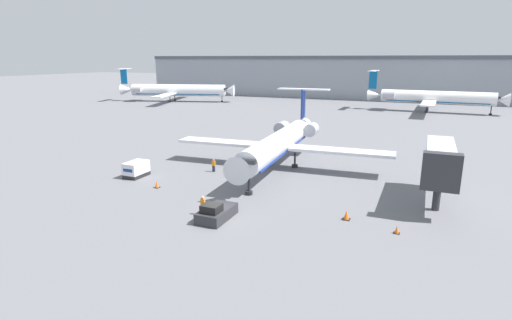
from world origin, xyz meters
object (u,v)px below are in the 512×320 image
(airplane_parked_far_left, at_px, (176,90))
(traffic_cone_left, at_px, (157,185))
(traffic_cone_mid, at_px, (397,230))
(traffic_cone_right, at_px, (346,215))
(luggage_cart, at_px, (136,169))
(pushback_tug, at_px, (216,213))
(airplane_parked_far_right, at_px, (432,97))
(airplane_main, at_px, (280,142))
(worker_near_tug, at_px, (203,205))
(worker_by_wing, at_px, (214,165))
(jet_bridge, at_px, (440,160))

(airplane_parked_far_left, bearing_deg, traffic_cone_left, -57.18)
(traffic_cone_mid, bearing_deg, traffic_cone_right, 163.38)
(luggage_cart, relative_size, traffic_cone_left, 4.07)
(pushback_tug, xyz_separation_m, airplane_parked_far_right, (17.65, 88.08, 3.37))
(airplane_main, xyz_separation_m, airplane_parked_far_left, (-60.59, 65.24, 0.26))
(worker_near_tug, bearing_deg, worker_by_wing, 115.19)
(worker_by_wing, distance_m, traffic_cone_left, 8.71)
(worker_near_tug, height_order, jet_bridge, jet_bridge)
(traffic_cone_mid, bearing_deg, airplane_main, 135.64)
(airplane_parked_far_left, bearing_deg, traffic_cone_right, -47.79)
(traffic_cone_right, height_order, airplane_parked_far_right, airplane_parked_far_right)
(traffic_cone_left, bearing_deg, airplane_parked_far_right, 71.21)
(pushback_tug, height_order, luggage_cart, luggage_cart)
(traffic_cone_mid, bearing_deg, pushback_tug, -168.20)
(traffic_cone_mid, bearing_deg, worker_by_wing, 155.75)
(airplane_main, height_order, luggage_cart, airplane_main)
(worker_by_wing, bearing_deg, traffic_cone_mid, -24.25)
(traffic_cone_right, relative_size, airplane_parked_far_right, 0.02)
(airplane_main, xyz_separation_m, worker_by_wing, (-7.10, -5.22, -2.62))
(worker_by_wing, bearing_deg, airplane_main, 36.31)
(worker_near_tug, bearing_deg, pushback_tug, -13.75)
(worker_by_wing, bearing_deg, worker_near_tug, -64.81)
(airplane_main, height_order, traffic_cone_left, airplane_main)
(airplane_parked_far_right, bearing_deg, traffic_cone_left, -108.79)
(pushback_tug, height_order, traffic_cone_right, pushback_tug)
(airplane_main, relative_size, traffic_cone_right, 34.80)
(airplane_main, height_order, airplane_parked_far_left, airplane_parked_far_left)
(airplane_main, xyz_separation_m, jet_bridge, (18.96, -6.46, 0.96))
(airplane_main, xyz_separation_m, pushback_tug, (0.71, -18.80, -2.87))
(worker_near_tug, bearing_deg, airplane_parked_far_left, 125.51)
(worker_near_tug, xyz_separation_m, airplane_parked_far_right, (19.26, 87.68, 3.02))
(traffic_cone_left, bearing_deg, airplane_main, 54.00)
(worker_by_wing, bearing_deg, airplane_parked_far_left, 127.20)
(worker_near_tug, relative_size, airplane_parked_far_right, 0.05)
(worker_near_tug, xyz_separation_m, traffic_cone_left, (-8.90, 4.92, -0.61))
(traffic_cone_right, bearing_deg, jet_bridge, 46.53)
(airplane_parked_far_right, bearing_deg, airplane_parked_far_left, -177.07)
(traffic_cone_left, height_order, traffic_cone_right, traffic_cone_right)
(airplane_parked_far_left, relative_size, jet_bridge, 3.41)
(airplane_main, bearing_deg, traffic_cone_right, -51.08)
(worker_by_wing, distance_m, airplane_parked_far_right, 78.79)
(traffic_cone_right, bearing_deg, worker_by_wing, 154.06)
(luggage_cart, height_order, jet_bridge, jet_bridge)
(pushback_tug, height_order, worker_by_wing, pushback_tug)
(luggage_cart, bearing_deg, airplane_parked_far_left, 121.04)
(pushback_tug, height_order, jet_bridge, jet_bridge)
(luggage_cart, height_order, traffic_cone_mid, luggage_cart)
(pushback_tug, distance_m, traffic_cone_mid, 15.59)
(pushback_tug, bearing_deg, jet_bridge, 34.05)
(airplane_main, bearing_deg, worker_near_tug, -92.81)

